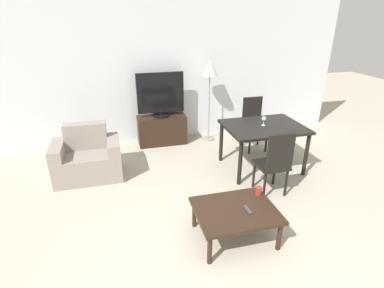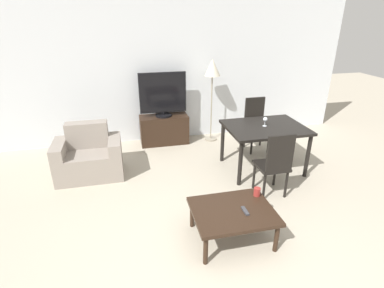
% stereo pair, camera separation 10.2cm
% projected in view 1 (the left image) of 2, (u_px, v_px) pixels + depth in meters
% --- Properties ---
extents(ground_plane, '(18.00, 18.00, 0.00)m').
position_uv_depth(ground_plane, '(240.00, 286.00, 2.79)').
color(ground_plane, '#B2A893').
extents(wall_back, '(7.06, 0.06, 2.70)m').
position_uv_depth(wall_back, '(165.00, 70.00, 5.57)').
color(wall_back, silver).
rests_on(wall_back, ground_plane).
extents(armchair, '(0.98, 0.62, 0.81)m').
position_uv_depth(armchair, '(88.00, 159.00, 4.54)').
color(armchair, gray).
rests_on(armchair, ground_plane).
extents(tv_stand, '(0.91, 0.40, 0.54)m').
position_uv_depth(tv_stand, '(162.00, 130.00, 5.74)').
color(tv_stand, black).
rests_on(tv_stand, ground_plane).
extents(tv, '(0.86, 0.30, 0.82)m').
position_uv_depth(tv, '(161.00, 95.00, 5.46)').
color(tv, black).
rests_on(tv, tv_stand).
extents(coffee_table, '(0.88, 0.70, 0.38)m').
position_uv_depth(coffee_table, '(235.00, 212.00, 3.27)').
color(coffee_table, black).
rests_on(coffee_table, ground_plane).
extents(dining_table, '(1.21, 0.92, 0.73)m').
position_uv_depth(dining_table, '(263.00, 131.00, 4.67)').
color(dining_table, black).
rests_on(dining_table, ground_plane).
extents(dining_chair_near, '(0.40, 0.40, 0.94)m').
position_uv_depth(dining_chair_near, '(275.00, 162.00, 3.99)').
color(dining_chair_near, black).
rests_on(dining_chair_near, ground_plane).
extents(dining_chair_far, '(0.40, 0.40, 0.94)m').
position_uv_depth(dining_chair_far, '(254.00, 121.00, 5.46)').
color(dining_chair_far, black).
rests_on(dining_chair_far, ground_plane).
extents(floor_lamp, '(0.29, 0.29, 1.57)m').
position_uv_depth(floor_lamp, '(210.00, 72.00, 5.48)').
color(floor_lamp, gray).
rests_on(floor_lamp, ground_plane).
extents(remote_primary, '(0.04, 0.15, 0.02)m').
position_uv_depth(remote_primary, '(248.00, 210.00, 3.22)').
color(remote_primary, '#38383D').
rests_on(remote_primary, coffee_table).
extents(cup_white_near, '(0.08, 0.08, 0.10)m').
position_uv_depth(cup_white_near, '(259.00, 191.00, 3.49)').
color(cup_white_near, maroon).
rests_on(cup_white_near, coffee_table).
extents(wine_glass_left, '(0.07, 0.07, 0.15)m').
position_uv_depth(wine_glass_left, '(264.00, 119.00, 4.60)').
color(wine_glass_left, silver).
rests_on(wine_glass_left, dining_table).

